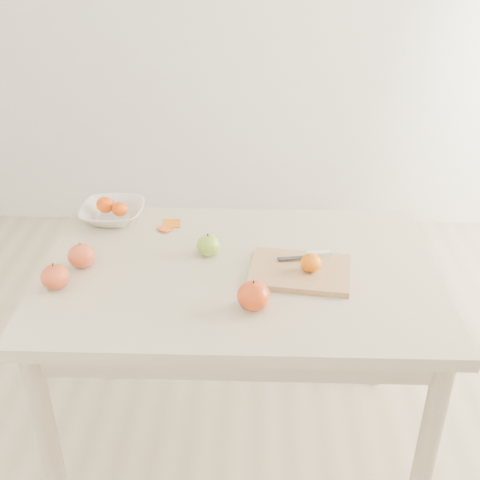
{
  "coord_description": "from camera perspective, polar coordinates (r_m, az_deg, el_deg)",
  "views": [
    {
      "loc": [
        0.05,
        -1.54,
        1.72
      ],
      "look_at": [
        0.0,
        0.05,
        0.82
      ],
      "focal_mm": 45.0,
      "sensor_mm": 36.0,
      "label": 1
    }
  ],
  "objects": [
    {
      "name": "orange_peel_b",
      "position": [
        2.04,
        -7.12,
        0.97
      ],
      "size": [
        0.06,
        0.05,
        0.01
      ],
      "primitive_type": "cube",
      "rotation": [
        -0.14,
        0.0,
        -0.59
      ],
      "color": "#E2510F",
      "rests_on": "table"
    },
    {
      "name": "fruit_bowl",
      "position": [
        2.13,
        -11.98,
        2.53
      ],
      "size": [
        0.22,
        0.22,
        0.05
      ],
      "primitive_type": "imported",
      "color": "silver",
      "rests_on": "table"
    },
    {
      "name": "orange_peel_a",
      "position": [
        2.07,
        -6.5,
        1.44
      ],
      "size": [
        0.06,
        0.05,
        0.01
      ],
      "primitive_type": "cube",
      "rotation": [
        0.21,
        0.0,
        0.07
      ],
      "color": "#D5620F",
      "rests_on": "table"
    },
    {
      "name": "apple_red_e",
      "position": [
        1.63,
        1.14,
        -5.5
      ],
      "size": [
        0.07,
        0.07,
        0.06
      ],
      "primitive_type": "ellipsoid",
      "color": "maroon",
      "rests_on": "table"
    },
    {
      "name": "cutting_board",
      "position": [
        1.8,
        5.7,
        -2.96
      ],
      "size": [
        0.32,
        0.25,
        0.02
      ],
      "primitive_type": "cube",
      "rotation": [
        0.0,
        0.0,
        -0.14
      ],
      "color": "tan",
      "rests_on": "table"
    },
    {
      "name": "board_tangerine",
      "position": [
        1.77,
        6.74,
        -2.15
      ],
      "size": [
        0.06,
        0.06,
        0.05
      ],
      "primitive_type": "ellipsoid",
      "color": "orange",
      "rests_on": "cutting_board"
    },
    {
      "name": "bowl_tangerine_near",
      "position": [
        2.13,
        -12.65,
        3.29
      ],
      "size": [
        0.06,
        0.06,
        0.06
      ],
      "primitive_type": "ellipsoid",
      "color": "#E44E08",
      "rests_on": "fruit_bowl"
    },
    {
      "name": "bowl_tangerine_far",
      "position": [
        2.1,
        -11.33,
        2.89
      ],
      "size": [
        0.05,
        0.05,
        0.05
      ],
      "primitive_type": "ellipsoid",
      "color": "#D55507",
      "rests_on": "fruit_bowl"
    },
    {
      "name": "apple_red_c",
      "position": [
        1.63,
        1.29,
        -5.29
      ],
      "size": [
        0.09,
        0.09,
        0.08
      ],
      "primitive_type": "ellipsoid",
      "color": "#A60F03",
      "rests_on": "table"
    },
    {
      "name": "apple_red_d",
      "position": [
        1.79,
        -17.14,
        -3.34
      ],
      "size": [
        0.08,
        0.08,
        0.07
      ],
      "primitive_type": "ellipsoid",
      "color": "maroon",
      "rests_on": "table"
    },
    {
      "name": "apple_red_b",
      "position": [
        1.87,
        -14.81,
        -1.45
      ],
      "size": [
        0.08,
        0.08,
        0.07
      ],
      "primitive_type": "ellipsoid",
      "color": "#A82516",
      "rests_on": "table"
    },
    {
      "name": "ground",
      "position": [
        2.31,
        -0.04,
        -18.63
      ],
      "size": [
        3.5,
        3.5,
        0.0
      ],
      "primitive_type": "plane",
      "color": "#C6B293",
      "rests_on": "ground"
    },
    {
      "name": "table",
      "position": [
        1.87,
        -0.05,
        -5.25
      ],
      "size": [
        1.2,
        0.8,
        0.75
      ],
      "color": "beige",
      "rests_on": "ground"
    },
    {
      "name": "paring_knife",
      "position": [
        1.85,
        7.04,
        -1.39
      ],
      "size": [
        0.17,
        0.06,
        0.01
      ],
      "color": "white",
      "rests_on": "cutting_board"
    },
    {
      "name": "apple_green",
      "position": [
        1.88,
        -3.04,
        -0.5
      ],
      "size": [
        0.07,
        0.07,
        0.07
      ],
      "primitive_type": "ellipsoid",
      "color": "#5C9517",
      "rests_on": "table"
    }
  ]
}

